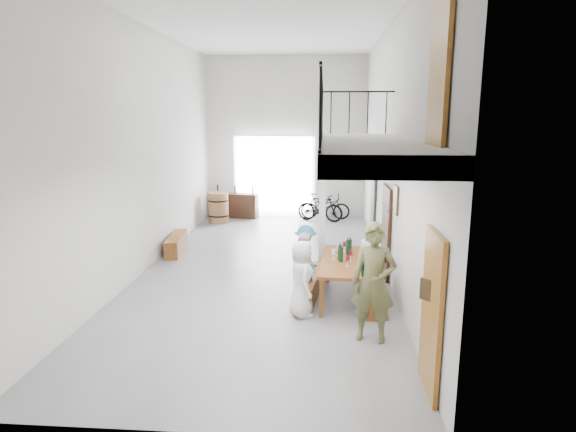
# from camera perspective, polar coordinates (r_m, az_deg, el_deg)

# --- Properties ---
(floor) EXTENTS (12.00, 12.00, 0.00)m
(floor) POSITION_cam_1_polar(r_m,az_deg,el_deg) (11.33, -2.64, -6.17)
(floor) COLOR slate
(floor) RESTS_ON ground
(room_walls) EXTENTS (12.00, 12.00, 12.00)m
(room_walls) POSITION_cam_1_polar(r_m,az_deg,el_deg) (10.78, -2.82, 12.10)
(room_walls) COLOR silver
(room_walls) RESTS_ON ground
(gateway_portal) EXTENTS (2.80, 0.08, 2.80)m
(gateway_portal) POSITION_cam_1_polar(r_m,az_deg,el_deg) (16.86, -1.64, 4.66)
(gateway_portal) COLOR white
(gateway_portal) RESTS_ON ground
(right_wall_decor) EXTENTS (0.07, 8.28, 5.07)m
(right_wall_decor) POSITION_cam_1_polar(r_m,az_deg,el_deg) (9.11, 12.91, 0.41)
(right_wall_decor) COLOR #966023
(right_wall_decor) RESTS_ON ground
(balcony) EXTENTS (1.52, 5.62, 4.00)m
(balcony) POSITION_cam_1_polar(r_m,az_deg,el_deg) (7.62, 9.32, 7.64)
(balcony) COLOR silver
(balcony) RESTS_ON ground
(tasting_table) EXTENTS (1.02, 2.18, 0.79)m
(tasting_table) POSITION_cam_1_polar(r_m,az_deg,el_deg) (9.33, 6.70, -5.68)
(tasting_table) COLOR brown
(tasting_table) RESTS_ON ground
(bench_inner) EXTENTS (0.54, 1.94, 0.44)m
(bench_inner) POSITION_cam_1_polar(r_m,az_deg,el_deg) (9.52, 2.63, -8.32)
(bench_inner) COLOR brown
(bench_inner) RESTS_ON ground
(bench_wall) EXTENTS (0.38, 2.03, 0.46)m
(bench_wall) POSITION_cam_1_polar(r_m,az_deg,el_deg) (9.49, 9.99, -8.50)
(bench_wall) COLOR brown
(bench_wall) RESTS_ON ground
(tableware) EXTENTS (0.41, 1.06, 0.35)m
(tableware) POSITION_cam_1_polar(r_m,az_deg,el_deg) (9.38, 6.63, -4.12)
(tableware) COLOR black
(tableware) RESTS_ON tasting_table
(side_bench) EXTENTS (0.52, 1.58, 0.44)m
(side_bench) POSITION_cam_1_polar(r_m,az_deg,el_deg) (12.91, -13.11, -3.22)
(side_bench) COLOR brown
(side_bench) RESTS_ON ground
(oak_barrel) EXTENTS (0.68, 0.68, 1.00)m
(oak_barrel) POSITION_cam_1_polar(r_m,az_deg,el_deg) (16.13, -8.24, 0.99)
(oak_barrel) COLOR brown
(oak_barrel) RESTS_ON ground
(serving_counter) EXTENTS (1.64, 0.67, 0.84)m
(serving_counter) POSITION_cam_1_polar(r_m,az_deg,el_deg) (16.92, -6.27, 1.26)
(serving_counter) COLOR #331D12
(serving_counter) RESTS_ON ground
(counter_bottles) EXTENTS (1.34, 0.28, 0.28)m
(counter_bottles) POSITION_cam_1_polar(r_m,az_deg,el_deg) (16.85, -6.28, 3.16)
(counter_bottles) COLOR black
(counter_bottles) RESTS_ON serving_counter
(guest_left_a) EXTENTS (0.60, 0.76, 1.37)m
(guest_left_a) POSITION_cam_1_polar(r_m,az_deg,el_deg) (8.54, 1.59, -7.42)
(guest_left_a) COLOR white
(guest_left_a) RESTS_ON ground
(guest_left_b) EXTENTS (0.32, 0.44, 1.13)m
(guest_left_b) POSITION_cam_1_polar(r_m,az_deg,el_deg) (9.14, 2.40, -6.92)
(guest_left_b) COLOR teal
(guest_left_b) RESTS_ON ground
(guest_left_c) EXTENTS (0.62, 0.71, 1.22)m
(guest_left_c) POSITION_cam_1_polar(r_m,az_deg,el_deg) (9.70, 1.96, -5.51)
(guest_left_c) COLOR white
(guest_left_c) RESTS_ON ground
(guest_left_d) EXTENTS (0.47, 0.82, 1.26)m
(guest_left_d) POSITION_cam_1_polar(r_m,az_deg,el_deg) (10.14, 2.11, -4.61)
(guest_left_d) COLOR teal
(guest_left_d) RESTS_ON ground
(guest_right_a) EXTENTS (0.48, 0.74, 1.16)m
(guest_right_a) POSITION_cam_1_polar(r_m,az_deg,el_deg) (8.96, 10.10, -7.37)
(guest_right_a) COLOR #A31C21
(guest_right_a) RESTS_ON ground
(guest_right_b) EXTENTS (0.41, 0.99, 1.04)m
(guest_right_b) POSITION_cam_1_polar(r_m,az_deg,el_deg) (9.53, 9.79, -6.57)
(guest_right_b) COLOR black
(guest_right_b) RESTS_ON ground
(guest_right_c) EXTENTS (0.49, 0.58, 1.02)m
(guest_right_c) POSITION_cam_1_polar(r_m,az_deg,el_deg) (10.17, 9.29, -5.43)
(guest_right_c) COLOR white
(guest_right_c) RESTS_ON ground
(host_standing) EXTENTS (0.78, 0.60, 1.90)m
(host_standing) POSITION_cam_1_polar(r_m,az_deg,el_deg) (7.66, 10.10, -7.80)
(host_standing) COLOR brown
(host_standing) RESTS_ON ground
(potted_plant) EXTENTS (0.37, 0.33, 0.37)m
(potted_plant) POSITION_cam_1_polar(r_m,az_deg,el_deg) (12.09, 9.49, -4.26)
(potted_plant) COLOR #1A461B
(potted_plant) RESTS_ON ground
(bicycle_near) EXTENTS (1.68, 0.62, 0.88)m
(bicycle_near) POSITION_cam_1_polar(r_m,az_deg,el_deg) (16.53, 4.43, 1.11)
(bicycle_near) COLOR black
(bicycle_near) RESTS_ON ground
(bicycle_far) EXTENTS (1.64, 0.87, 0.95)m
(bicycle_far) POSITION_cam_1_polar(r_m,az_deg,el_deg) (16.18, 3.83, 1.01)
(bicycle_far) COLOR black
(bicycle_far) RESTS_ON ground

